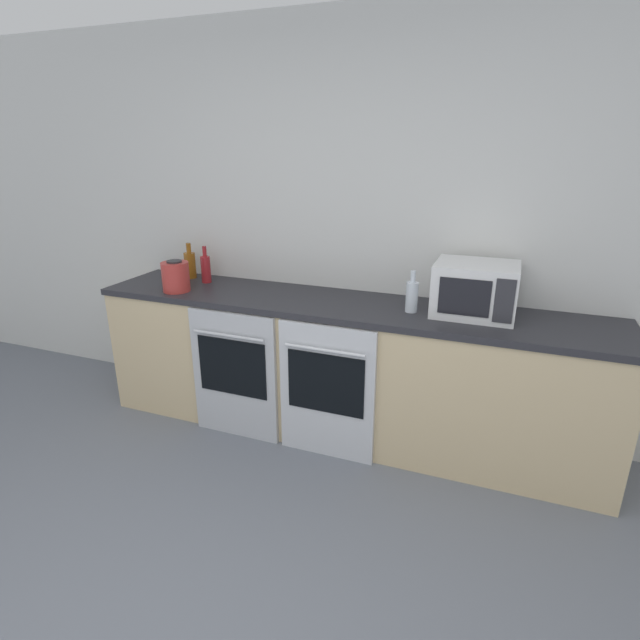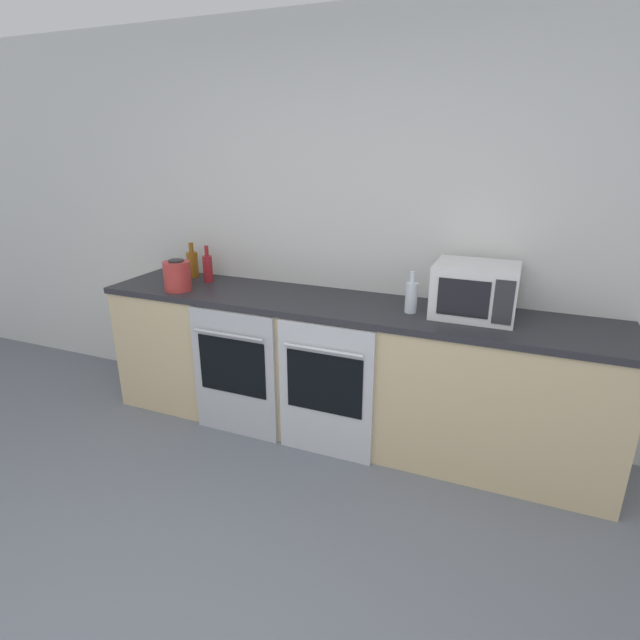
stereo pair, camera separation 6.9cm
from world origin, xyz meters
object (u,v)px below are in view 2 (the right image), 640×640
object	(u,v)px
oven_left	(234,374)
oven_right	(325,392)
bottle_red	(208,268)
bottle_amber	(193,264)
bottle_clear	(411,296)
microwave	(475,290)
kettle	(177,276)

from	to	relation	value
oven_left	oven_right	world-z (taller)	same
bottle_red	bottle_amber	bearing A→B (deg)	159.61
oven_left	bottle_red	xyz separation A→B (m)	(-0.43, 0.42, 0.57)
bottle_clear	oven_right	bearing A→B (deg)	-145.52
microwave	bottle_amber	world-z (taller)	microwave
bottle_clear	kettle	bearing A→B (deg)	-175.11
bottle_red	kettle	world-z (taller)	bottle_red
oven_right	bottle_amber	bearing A→B (deg)	158.74
oven_left	bottle_clear	size ratio (longest dim) A/B	3.48
oven_left	microwave	size ratio (longest dim) A/B	1.89
bottle_clear	bottle_amber	size ratio (longest dim) A/B	0.96
bottle_clear	kettle	xyz separation A→B (m)	(-1.55, -0.13, 0.00)
microwave	kettle	bearing A→B (deg)	-173.49
oven_right	bottle_amber	size ratio (longest dim) A/B	3.33
oven_left	bottle_clear	bearing A→B (deg)	15.36
kettle	bottle_amber	bearing A→B (deg)	109.30
microwave	bottle_clear	bearing A→B (deg)	-166.32
bottle_red	oven_right	bearing A→B (deg)	-21.40
oven_right	bottle_clear	world-z (taller)	bottle_clear
oven_right	bottle_red	world-z (taller)	bottle_red
microwave	oven_right	bearing A→B (deg)	-153.99
microwave	kettle	world-z (taller)	microwave
microwave	bottle_clear	distance (m)	0.36
microwave	bottle_red	bearing A→B (deg)	178.59
oven_left	bottle_red	distance (m)	0.83
oven_right	kettle	bearing A→B (deg)	172.10
oven_right	bottle_clear	xyz separation A→B (m)	(0.42, 0.29, 0.56)
bottle_clear	bottle_red	bearing A→B (deg)	175.07
oven_right	bottle_amber	world-z (taller)	bottle_amber
microwave	kettle	size ratio (longest dim) A/B	2.19
oven_right	kettle	size ratio (longest dim) A/B	4.13
oven_left	bottle_amber	xyz separation A→B (m)	(-0.61, 0.48, 0.57)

